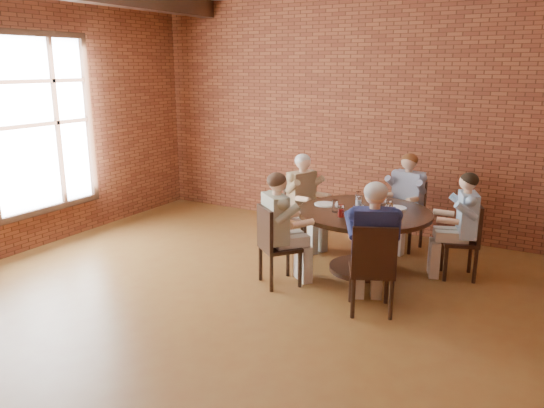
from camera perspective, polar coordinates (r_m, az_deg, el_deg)
The scene contains 27 objects.
floor at distance 5.43m, azimuth -6.38°, elevation -11.58°, with size 7.00×7.00×0.00m, color brown.
wall_back at distance 8.00m, azimuth 8.23°, elevation 9.54°, with size 7.00×7.00×0.00m, color brown.
window at distance 7.50m, azimuth -25.20°, elevation 7.59°, with size 0.10×2.16×2.36m.
dining_table at distance 6.36m, azimuth 9.83°, elevation -2.62°, with size 1.56×1.56×0.75m.
chair_a at distance 6.48m, azimuth 20.22°, elevation -3.41°, with size 0.48×0.48×0.88m.
diner_a at distance 6.43m, azimuth 19.69°, elevation -2.25°, with size 0.47×0.58×1.24m, color teal, non-canonical shape.
chair_b at distance 7.35m, azimuth 14.37°, elevation -0.77°, with size 0.47×0.47×0.91m.
diner_b at distance 7.24m, azimuth 14.16°, elevation 0.21°, with size 0.50×0.61×1.28m, color #858FA9, non-canonical shape.
chair_c at distance 7.18m, azimuth 3.05°, elevation -0.71°, with size 0.52×0.52×0.90m.
diner_c at distance 7.09m, azimuth 3.47°, elevation 0.26°, with size 0.49×0.60×1.27m, color brown, non-canonical shape.
chair_d at distance 5.88m, azimuth 0.16°, elevation -4.19°, with size 0.56×0.56×0.91m.
diner_d at distance 5.86m, azimuth 0.88°, elevation -2.76°, with size 0.50×0.61×1.28m, color tan, non-canonical shape.
chair_e at distance 5.27m, azimuth 10.76°, elevation -6.58°, with size 0.56×0.56×0.94m.
diner_e at distance 5.30m, azimuth 10.76°, elevation -4.66°, with size 0.53×0.65×1.33m, color #181E44, non-canonical shape.
plate_a at distance 6.45m, azimuth 13.14°, elevation -0.43°, with size 0.26×0.26×0.01m, color white.
plate_b at distance 6.76m, azimuth 11.24°, elevation 0.37°, with size 0.26×0.26×0.01m, color white.
plate_c at distance 6.49m, azimuth 5.73°, elevation -0.02°, with size 0.26×0.26×0.01m, color white.
plate_d at distance 5.92m, azimuth 10.40°, elevation -1.62°, with size 0.26×0.26×0.01m, color white.
glass_a at distance 6.28m, azimuth 12.46°, elevation -0.20°, with size 0.07×0.07×0.14m, color white.
glass_b at distance 6.49m, azimuth 11.17°, elevation 0.34°, with size 0.07×0.07×0.14m, color white.
glass_c at distance 6.62m, azimuth 9.27°, elevation 0.72°, with size 0.07×0.07×0.14m, color white.
glass_d at distance 6.41m, azimuth 9.28°, elevation 0.24°, with size 0.07×0.07×0.14m, color white.
glass_e at distance 6.17m, azimuth 6.80°, elevation -0.22°, with size 0.07×0.07×0.14m, color white.
glass_f at distance 5.98m, azimuth 7.43°, elevation -0.74°, with size 0.07×0.07×0.14m, color white.
glass_g at distance 6.02m, azimuth 9.69°, elevation -0.71°, with size 0.07×0.07×0.14m, color white.
glass_h at distance 6.14m, azimuth 12.55°, elevation -0.56°, with size 0.07×0.07×0.14m, color white.
smartphone at distance 5.86m, azimuth 11.73°, elevation -1.89°, with size 0.06×0.13×0.01m, color black.
Camera 1 is at (2.90, -3.93, 2.40)m, focal length 35.00 mm.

